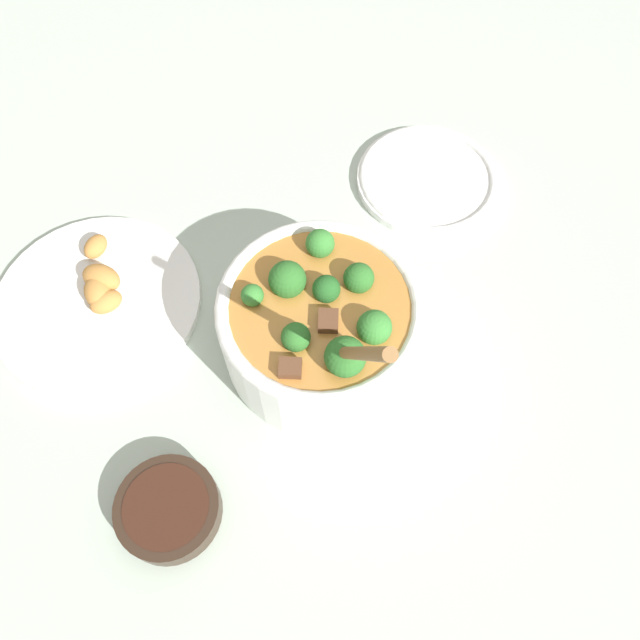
{
  "coord_description": "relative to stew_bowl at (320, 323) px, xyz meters",
  "views": [
    {
      "loc": [
        -0.23,
        -0.23,
        0.68
      ],
      "look_at": [
        0.0,
        0.0,
        0.07
      ],
      "focal_mm": 35.0,
      "sensor_mm": 36.0,
      "label": 1
    }
  ],
  "objects": [
    {
      "name": "stew_bowl",
      "position": [
        0.0,
        0.0,
        0.0
      ],
      "size": [
        0.23,
        0.26,
        0.29
      ],
      "color": "white",
      "rests_on": "ground_plane"
    },
    {
      "name": "empty_plate",
      "position": [
        0.29,
        0.07,
        -0.06
      ],
      "size": [
        0.2,
        0.2,
        0.02
      ],
      "color": "white",
      "rests_on": "ground_plane"
    },
    {
      "name": "condiment_bowl",
      "position": [
        -0.25,
        -0.02,
        -0.05
      ],
      "size": [
        0.11,
        0.11,
        0.03
      ],
      "color": "black",
      "rests_on": "ground_plane"
    },
    {
      "name": "food_plate",
      "position": [
        -0.15,
        0.24,
        -0.06
      ],
      "size": [
        0.26,
        0.26,
        0.04
      ],
      "color": "white",
      "rests_on": "ground_plane"
    },
    {
      "name": "ground_plane",
      "position": [
        0.0,
        0.0,
        -0.07
      ],
      "size": [
        4.0,
        4.0,
        0.0
      ],
      "primitive_type": "plane",
      "color": "#ADBCAD"
    }
  ]
}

